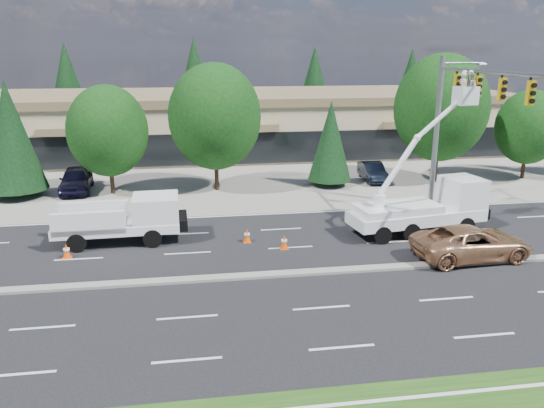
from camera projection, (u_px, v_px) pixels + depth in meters
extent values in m
plane|color=black|center=(304.00, 274.00, 22.98)|extent=(140.00, 140.00, 0.00)
cube|color=gray|center=(252.00, 172.00, 41.96)|extent=(140.00, 22.00, 0.01)
cube|color=gray|center=(304.00, 273.00, 22.96)|extent=(120.00, 0.55, 0.12)
cube|color=tan|center=(240.00, 124.00, 50.75)|extent=(50.00, 15.00, 5.00)
cube|color=#766344|center=(239.00, 96.00, 50.01)|extent=(50.40, 15.40, 0.70)
cube|color=black|center=(248.00, 148.00, 43.87)|extent=(48.00, 0.12, 2.60)
cylinder|color=#332114|center=(19.00, 191.00, 34.81)|extent=(0.26, 0.26, 0.80)
cone|color=black|center=(11.00, 136.00, 33.78)|extent=(3.86, 3.86, 7.04)
cylinder|color=#332114|center=(112.00, 177.00, 35.45)|extent=(0.28, 0.28, 2.35)
ellipsoid|color=black|center=(108.00, 131.00, 34.59)|extent=(5.23, 5.23, 6.01)
cylinder|color=#332114|center=(216.00, 170.00, 36.39)|extent=(0.28, 0.28, 2.79)
ellipsoid|color=black|center=(215.00, 117.00, 35.37)|extent=(6.20, 6.20, 7.14)
cylinder|color=#332114|center=(329.00, 180.00, 37.82)|extent=(0.26, 0.26, 0.80)
cone|color=black|center=(330.00, 141.00, 37.03)|extent=(3.05, 3.05, 5.57)
cylinder|color=#332114|center=(436.00, 162.00, 38.66)|extent=(0.28, 0.28, 2.98)
ellipsoid|color=black|center=(441.00, 108.00, 37.57)|extent=(6.63, 6.63, 7.62)
cylinder|color=#332114|center=(524.00, 164.00, 39.78)|extent=(0.28, 0.28, 2.14)
ellipsoid|color=black|center=(529.00, 127.00, 39.00)|extent=(4.76, 4.76, 5.47)
cylinder|color=#332114|center=(73.00, 132.00, 60.16)|extent=(0.26, 0.26, 0.80)
cone|color=black|center=(68.00, 86.00, 58.74)|extent=(5.17, 5.17, 9.45)
cylinder|color=#332114|center=(197.00, 129.00, 62.16)|extent=(0.26, 0.26, 0.80)
cone|color=black|center=(195.00, 82.00, 60.67)|extent=(5.43, 5.43, 9.92)
cylinder|color=#332114|center=(313.00, 127.00, 64.17)|extent=(0.26, 0.26, 0.80)
cone|color=black|center=(314.00, 86.00, 62.81)|extent=(4.97, 4.97, 9.08)
cylinder|color=#332114|center=(407.00, 125.00, 65.88)|extent=(0.26, 0.26, 0.80)
cone|color=black|center=(410.00, 86.00, 64.56)|extent=(4.85, 4.85, 8.86)
cylinder|color=gray|center=(436.00, 133.00, 31.88)|extent=(0.32, 0.32, 9.00)
cylinder|color=gray|center=(488.00, 72.00, 26.07)|extent=(0.20, 10.00, 0.20)
cylinder|color=gray|center=(463.00, 63.00, 30.92)|extent=(2.60, 0.12, 0.12)
cube|color=gold|center=(457.00, 84.00, 29.13)|extent=(0.32, 0.22, 1.05)
cube|color=gold|center=(478.00, 86.00, 27.04)|extent=(0.32, 0.22, 1.05)
cube|color=gold|center=(502.00, 89.00, 24.95)|extent=(0.32, 0.22, 1.05)
cube|color=gold|center=(531.00, 93.00, 22.86)|extent=(0.32, 0.22, 1.05)
cube|color=white|center=(118.00, 226.00, 26.52)|extent=(6.16, 2.42, 0.46)
cube|color=white|center=(156.00, 210.00, 26.66)|extent=(2.30, 2.25, 1.52)
cube|color=black|center=(169.00, 206.00, 26.71)|extent=(0.14, 1.93, 1.02)
cube|color=white|center=(94.00, 212.00, 27.08)|extent=(3.46, 0.41, 1.12)
cube|color=white|center=(88.00, 224.00, 25.26)|extent=(3.46, 0.41, 1.12)
cube|color=white|center=(417.00, 216.00, 27.96)|extent=(7.53, 3.30, 0.64)
cube|color=white|center=(462.00, 194.00, 28.49)|extent=(2.13, 2.40, 1.82)
cube|color=black|center=(473.00, 191.00, 28.65)|extent=(0.36, 1.81, 1.09)
cube|color=white|center=(397.00, 209.00, 27.48)|extent=(4.64, 2.75, 0.45)
cylinder|color=white|center=(379.00, 201.00, 27.02)|extent=(0.64, 0.64, 0.73)
cube|color=white|center=(466.00, 95.00, 26.90)|extent=(1.12, 0.97, 0.98)
imported|color=beige|center=(463.00, 88.00, 26.74)|extent=(0.46, 0.62, 1.57)
imported|color=beige|center=(470.00, 88.00, 26.85)|extent=(0.71, 0.85, 1.57)
ellipsoid|color=white|center=(465.00, 72.00, 26.51)|extent=(0.24, 0.24, 0.16)
ellipsoid|color=white|center=(471.00, 72.00, 26.63)|extent=(0.24, 0.24, 0.16)
cube|color=#FB4C07|center=(67.00, 258.00, 24.72)|extent=(0.40, 0.40, 0.03)
cone|color=#FB4C07|center=(67.00, 251.00, 24.63)|extent=(0.36, 0.36, 0.70)
cylinder|color=white|center=(66.00, 250.00, 24.61)|extent=(0.29, 0.29, 0.10)
cube|color=#FB4C07|center=(247.00, 242.00, 26.75)|extent=(0.40, 0.40, 0.03)
cone|color=#FB4C07|center=(247.00, 236.00, 26.66)|extent=(0.36, 0.36, 0.70)
cylinder|color=white|center=(247.00, 234.00, 26.64)|extent=(0.29, 0.29, 0.10)
cube|color=#FB4C07|center=(284.00, 248.00, 25.88)|extent=(0.40, 0.40, 0.03)
cone|color=#FB4C07|center=(284.00, 242.00, 25.78)|extent=(0.36, 0.36, 0.70)
cylinder|color=white|center=(284.00, 241.00, 25.77)|extent=(0.29, 0.29, 0.10)
imported|color=tan|center=(472.00, 243.00, 24.48)|extent=(5.67, 2.88, 1.53)
imported|color=black|center=(76.00, 180.00, 36.14)|extent=(2.35, 5.03, 1.67)
imported|color=black|center=(373.00, 172.00, 39.20)|extent=(1.68, 4.17, 1.35)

